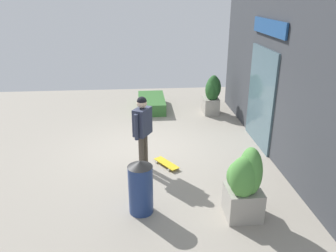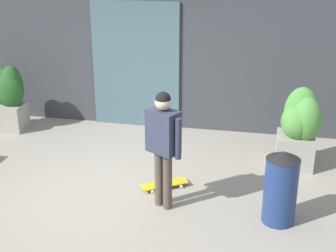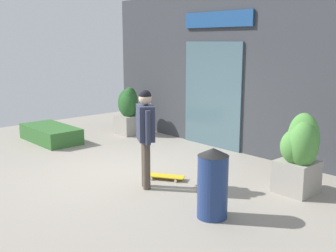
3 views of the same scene
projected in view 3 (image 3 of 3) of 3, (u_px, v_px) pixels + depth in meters
The scene contains 8 objects.
ground_plane at pixel (124, 173), 8.10m from camera, with size 12.00×12.00×0.00m, color gray.
building_facade at pixel (226, 72), 9.72m from camera, with size 7.86×0.31×3.70m.
skateboarder at pixel (145, 128), 7.09m from camera, with size 0.56×0.45×1.74m.
skateboard at pixel (165, 176), 7.71m from camera, with size 0.74×0.58×0.08m.
planter_box_left at pixel (128, 108), 11.35m from camera, with size 0.73×0.57×1.32m.
planter_box_right at pixel (300, 153), 6.89m from camera, with size 0.68×0.63×1.38m.
trash_bin at pixel (213, 183), 5.97m from camera, with size 0.46×0.46×1.05m.
hedge_ledge at pixel (51, 134), 10.63m from camera, with size 1.80×0.90×0.39m, color #33662D.
Camera 3 is at (6.32, -4.56, 2.54)m, focal length 44.10 mm.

